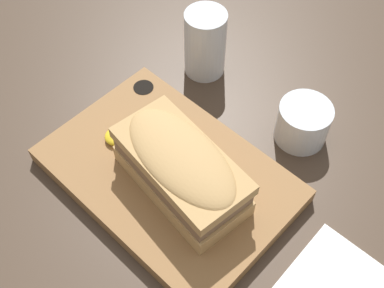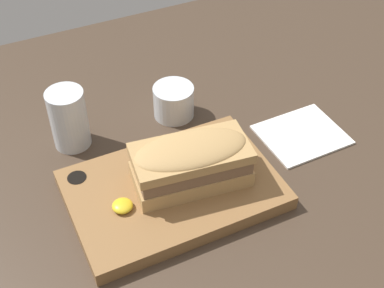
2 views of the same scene
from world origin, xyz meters
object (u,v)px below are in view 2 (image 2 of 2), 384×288
napkin (302,135)px  sandwich (191,161)px  serving_board (172,190)px  wine_glass (174,102)px  water_glass (69,122)px

napkin → sandwich: bearing=-171.6°
sandwich → napkin: 25.46cm
serving_board → wine_glass: size_ratio=4.31×
serving_board → sandwich: 6.45cm
water_glass → wine_glass: bearing=-1.5°
water_glass → napkin: bearing=-23.0°
sandwich → water_glass: bearing=125.4°
wine_glass → napkin: size_ratio=0.52×
sandwich → wine_glass: size_ratio=2.51×
serving_board → wine_glass: bearing=65.1°
sandwich → wine_glass: 20.60cm
wine_glass → serving_board: bearing=-114.9°
serving_board → napkin: bearing=6.4°
water_glass → napkin: 42.04cm
water_glass → serving_board: bearing=-60.5°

